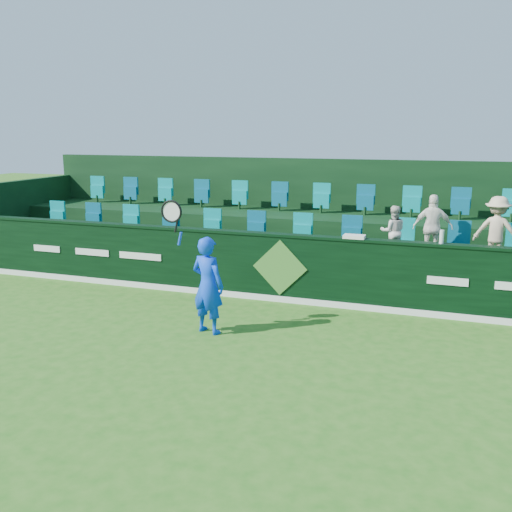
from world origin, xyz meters
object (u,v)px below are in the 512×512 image
at_px(spectator_left, 393,231).
at_px(drinks_bottle, 442,237).
at_px(tennis_player, 207,284).
at_px(towel, 354,237).
at_px(spectator_right, 497,231).
at_px(spectator_middle, 433,227).

distance_m(spectator_left, drinks_bottle, 1.48).
height_order(tennis_player, towel, tennis_player).
distance_m(spectator_left, spectator_right, 1.92).
relative_size(tennis_player, towel, 5.72).
bearing_deg(tennis_player, spectator_right, 35.66).
bearing_deg(spectator_middle, spectator_right, 175.04).
bearing_deg(spectator_left, towel, 48.81).
relative_size(spectator_right, drinks_bottle, 5.36).
bearing_deg(spectator_middle, tennis_player, 38.98).
height_order(spectator_right, drinks_bottle, spectator_right).
relative_size(tennis_player, spectator_left, 2.15).
relative_size(tennis_player, spectator_middle, 1.74).
height_order(spectator_middle, spectator_right, spectator_right).
height_order(spectator_middle, towel, spectator_middle).
bearing_deg(drinks_bottle, spectator_middle, 100.02).
relative_size(spectator_left, drinks_bottle, 4.30).
bearing_deg(drinks_bottle, spectator_left, 130.41).
bearing_deg(spectator_right, tennis_player, 46.85).
bearing_deg(drinks_bottle, towel, 180.00).
xyz_separation_m(spectator_middle, drinks_bottle, (0.20, -1.12, 0.02)).
bearing_deg(spectator_left, spectator_right, 166.54).
bearing_deg(spectator_right, drinks_bottle, 60.48).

